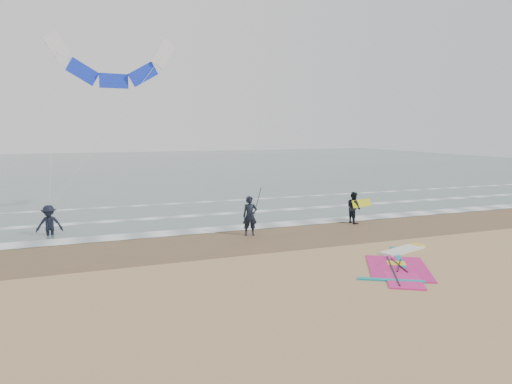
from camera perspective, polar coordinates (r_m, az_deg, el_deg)
name	(u,v)px	position (r m, az deg, el deg)	size (l,w,h in m)	color
ground	(333,278)	(15.13, 9.58, -10.58)	(120.00, 120.00, 0.00)	tan
sea_water	(145,166)	(61.00, -13.73, 3.14)	(120.00, 80.00, 0.02)	#47605E
wet_sand_band	(264,237)	(20.33, 1.02, -5.68)	(120.00, 5.00, 0.01)	brown
foam_waterline	(233,219)	(24.41, -2.84, -3.34)	(120.00, 9.15, 0.02)	white
windsurf_rig	(401,263)	(17.26, 17.67, -8.42)	(4.84, 4.59, 0.12)	white
person_standing	(250,216)	(20.50, -0.76, -3.02)	(0.65, 0.43, 1.79)	black
person_walking	(354,208)	(23.75, 12.11, -1.91)	(0.79, 0.61, 1.62)	black
person_wading	(49,217)	(22.38, -24.47, -2.85)	(1.14, 0.65, 1.76)	black
held_pole	(256,206)	(20.53, 0.02, -1.82)	(0.17, 0.86, 1.82)	black
carried_kiteboard	(362,203)	(23.85, 13.06, -1.37)	(1.30, 0.51, 0.39)	yellow
surf_kite	(113,66)	(26.06, -17.44, 14.77)	(6.72, 4.01, 8.51)	white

